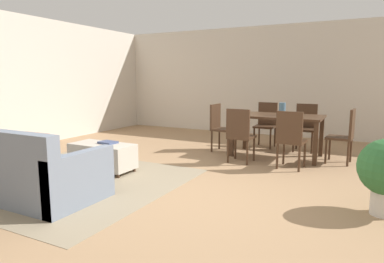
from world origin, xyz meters
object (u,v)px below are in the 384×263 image
at_px(couch, 20,172).
at_px(vase_centerpiece, 282,109).
at_px(dining_chair_near_right, 290,137).
at_px(dining_chair_head_east, 345,133).
at_px(book_on_ottoman, 108,142).
at_px(dining_table, 277,120).
at_px(dining_chair_far_right, 305,124).
at_px(dining_chair_head_west, 220,125).
at_px(ottoman_table, 103,156).
at_px(dining_chair_near_left, 240,133).
at_px(dining_chair_far_left, 266,122).

relative_size(couch, vase_centerpiece, 9.03).
distance_m(dining_chair_near_right, dining_chair_head_east, 1.08).
distance_m(vase_centerpiece, book_on_ottoman, 3.08).
distance_m(dining_table, dining_chair_far_right, 0.86).
distance_m(dining_chair_near_right, dining_chair_head_west, 1.71).
height_order(ottoman_table, vase_centerpiece, vase_centerpiece).
bearing_deg(book_on_ottoman, dining_chair_near_right, 29.02).
xyz_separation_m(dining_chair_near_right, dining_chair_head_west, (-1.52, 0.78, 0.00)).
distance_m(dining_chair_near_left, dining_chair_far_left, 1.59).
relative_size(dining_table, dining_chair_head_west, 1.71).
bearing_deg(vase_centerpiece, dining_chair_far_right, 69.55).
bearing_deg(ottoman_table, dining_table, 46.64).
height_order(dining_table, vase_centerpiece, vase_centerpiece).
height_order(dining_table, dining_chair_far_left, dining_chair_far_left).
xyz_separation_m(dining_table, dining_chair_far_left, (-0.42, 0.81, -0.14)).
distance_m(couch, vase_centerpiece, 4.28).
bearing_deg(dining_chair_far_left, dining_chair_head_west, -129.54).
xyz_separation_m(dining_table, book_on_ottoman, (-2.06, -2.18, -0.22)).
bearing_deg(dining_chair_head_west, book_on_ottoman, -113.83).
bearing_deg(vase_centerpiece, ottoman_table, -134.65).
relative_size(dining_chair_near_left, dining_chair_far_left, 1.00).
relative_size(dining_chair_far_right, dining_chair_head_east, 1.00).
height_order(couch, dining_chair_head_west, dining_chair_head_west).
xyz_separation_m(dining_chair_near_right, dining_chair_far_right, (-0.03, 1.58, 0.00)).
bearing_deg(couch, dining_chair_head_west, 71.78).
bearing_deg(book_on_ottoman, couch, -98.62).
relative_size(dining_chair_near_right, dining_chair_head_east, 1.00).
relative_size(dining_chair_head_east, book_on_ottoman, 3.54).
bearing_deg(dining_chair_far_right, couch, -121.54).
bearing_deg(couch, ottoman_table, 83.48).
relative_size(dining_chair_far_left, dining_chair_head_west, 1.00).
relative_size(ottoman_table, dining_table, 0.63).
bearing_deg(dining_chair_near_left, vase_centerpiece, 56.22).
distance_m(dining_chair_head_east, dining_chair_head_west, 2.25).
relative_size(vase_centerpiece, book_on_ottoman, 0.88).
bearing_deg(dining_chair_far_left, ottoman_table, -119.12).
xyz_separation_m(dining_chair_far_right, dining_chair_head_west, (-1.49, -0.80, 0.00)).
distance_m(dining_chair_far_left, dining_chair_head_east, 1.76).
height_order(ottoman_table, dining_chair_near_right, dining_chair_near_right).
height_order(dining_chair_near_right, dining_chair_head_west, same).
bearing_deg(dining_chair_far_left, dining_chair_far_right, -3.09).
distance_m(dining_chair_far_left, book_on_ottoman, 3.41).
height_order(ottoman_table, dining_chair_far_right, dining_chair_far_right).
xyz_separation_m(dining_chair_near_right, vase_centerpiece, (-0.32, 0.80, 0.35)).
bearing_deg(dining_table, dining_chair_near_left, -118.79).
relative_size(couch, dining_chair_far_left, 2.24).
distance_m(ottoman_table, vase_centerpiece, 3.20).
bearing_deg(dining_chair_head_west, vase_centerpiece, 0.94).
distance_m(couch, dining_table, 4.22).
bearing_deg(book_on_ottoman, dining_table, 46.59).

